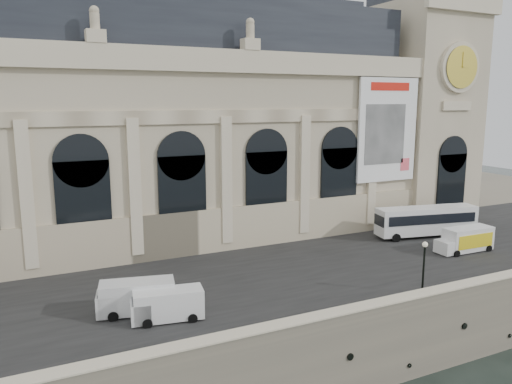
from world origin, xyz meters
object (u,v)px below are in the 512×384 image
van_c (133,298)px  lamp_right (424,268)px  bus_right (426,220)px  van_b (164,305)px  box_truck (465,240)px

van_c → lamp_right: 24.71m
bus_right → lamp_right: (-13.92, -13.88, 0.24)m
lamp_right → van_c: bearing=164.0°
bus_right → van_c: bus_right is taller
van_b → van_c: (-1.90, 2.27, 0.12)m
lamp_right → box_truck: bearing=28.6°
van_b → bus_right: bearing=14.7°
box_truck → lamp_right: size_ratio=1.47×
van_b → lamp_right: (21.84, -4.53, 1.11)m
van_c → box_truck: (37.00, 0.45, 0.03)m
bus_right → lamp_right: lamp_right is taller
bus_right → van_b: bus_right is taller
lamp_right → bus_right: bearing=44.9°
bus_right → lamp_right: 19.66m
bus_right → box_truck: size_ratio=1.88×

